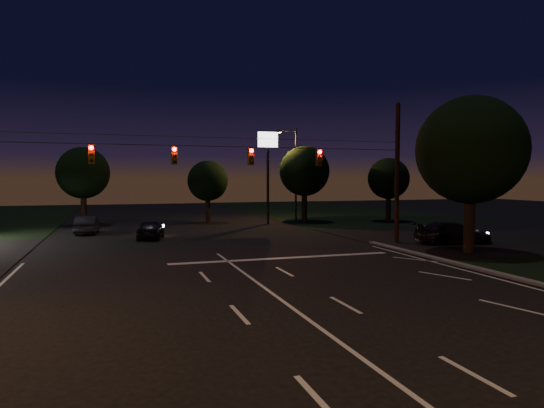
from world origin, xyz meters
name	(u,v)px	position (x,y,z in m)	size (l,w,h in m)	color
ground	(320,328)	(0.00, 0.00, 0.00)	(140.00, 140.00, 0.00)	black
cross_street_right	(485,236)	(20.00, 16.00, 0.00)	(20.00, 16.00, 0.02)	black
stop_bar	(284,258)	(3.00, 11.50, 0.01)	(12.00, 0.50, 0.01)	silver
utility_pole_right	(396,243)	(12.00, 15.00, 0.00)	(0.30, 0.30, 9.00)	black
signal_span	(214,155)	(0.00, 14.96, 5.50)	(24.00, 0.40, 1.56)	black
pole_sign_right	(268,156)	(8.00, 30.00, 6.24)	(1.80, 0.30, 8.40)	black
street_light_right_far	(293,168)	(11.24, 32.00, 5.24)	(2.20, 0.35, 9.00)	black
tree_right_near	(469,152)	(13.53, 10.17, 5.68)	(6.00, 6.00, 8.76)	black
tree_far_b	(83,174)	(-7.98, 34.13, 4.61)	(4.60, 4.60, 6.98)	black
tree_far_c	(208,181)	(3.02, 33.10, 3.90)	(3.80, 3.80, 5.86)	black
tree_far_d	(304,172)	(12.02, 31.13, 4.83)	(4.80, 4.80, 7.30)	black
tree_far_e	(388,179)	(20.02, 29.11, 4.11)	(4.00, 4.00, 6.18)	black
car_oncoming_a	(151,230)	(-3.04, 22.05, 0.65)	(1.53, 3.80, 1.29)	black
car_oncoming_b	(87,225)	(-7.37, 26.84, 0.67)	(1.43, 4.09, 1.35)	black
car_cross	(453,233)	(15.10, 13.35, 0.71)	(1.98, 4.86, 1.41)	black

